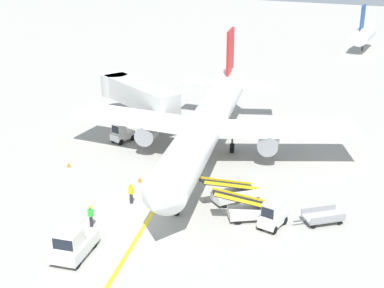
{
  "coord_description": "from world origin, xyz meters",
  "views": [
    {
      "loc": [
        18.93,
        -29.63,
        19.57
      ],
      "look_at": [
        -0.96,
        9.87,
        2.5
      ],
      "focal_mm": 49.63,
      "sensor_mm": 36.0,
      "label": 1
    }
  ],
  "objects": [
    {
      "name": "ground_crew_marshaller",
      "position": [
        -2.9,
        -2.59,
        0.91
      ],
      "size": [
        0.36,
        0.24,
        1.7
      ],
      "color": "#26262D",
      "rests_on": "ground"
    },
    {
      "name": "airliner",
      "position": [
        -1.09,
        13.4,
        3.42
      ],
      "size": [
        27.91,
        34.91,
        10.1
      ],
      "color": "white",
      "rests_on": "ground"
    },
    {
      "name": "baggage_cart_loaded",
      "position": [
        12.03,
        5.53,
        0.47
      ],
      "size": [
        3.35,
        3.1,
        0.94
      ],
      "color": "#A5A5A8",
      "rests_on": "ground"
    },
    {
      "name": "baggage_tug_by_cargo_door",
      "position": [
        -10.68,
        12.98,
        0.93
      ],
      "size": [
        1.77,
        2.62,
        2.1
      ],
      "color": "silver",
      "rests_on": "ground"
    },
    {
      "name": "jet_bridge",
      "position": [
        -12.77,
        18.79,
        3.54
      ],
      "size": [
        12.64,
        8.0,
        4.85
      ],
      "color": "beige",
      "rests_on": "ground"
    },
    {
      "name": "safety_cone_wingtip_left",
      "position": [
        -3.05,
        8.09,
        0.22
      ],
      "size": [
        0.36,
        0.36,
        0.44
      ],
      "primitive_type": "cone",
      "color": "orange",
      "rests_on": "ground"
    },
    {
      "name": "belt_loader_aft_hold",
      "position": [
        7.17,
        3.71,
        0.78
      ],
      "size": [
        4.86,
        3.79,
        2.59
      ],
      "color": "silver",
      "rests_on": "ground"
    },
    {
      "name": "taxi_line_yellow",
      "position": [
        -0.96,
        5.0,
        0.0
      ],
      "size": [
        19.83,
        77.65,
        0.01
      ],
      "primitive_type": "cube",
      "rotation": [
        0.0,
        0.0,
        0.25
      ],
      "color": "yellow",
      "rests_on": "ground"
    },
    {
      "name": "ground_plane",
      "position": [
        0.0,
        0.0,
        0.0
      ],
      "size": [
        300.0,
        300.0,
        0.0
      ],
      "primitive_type": "plane",
      "color": "#9E9B93"
    },
    {
      "name": "safety_cone_nose_left",
      "position": [
        -3.82,
        5.51,
        0.22
      ],
      "size": [
        0.36,
        0.36,
        0.44
      ],
      "primitive_type": "cone",
      "color": "orange",
      "rests_on": "ground"
    },
    {
      "name": "pushback_tug",
      "position": [
        -1.52,
        -6.38,
        0.99
      ],
      "size": [
        2.56,
        3.9,
        2.2
      ],
      "color": "silver",
      "rests_on": "ground"
    },
    {
      "name": "belt_loader_forward_hold",
      "position": [
        4.87,
        5.82,
        0.78
      ],
      "size": [
        3.98,
        4.76,
        2.59
      ],
      "color": "silver",
      "rests_on": "ground"
    },
    {
      "name": "distant_aircraft_far_left",
      "position": [
        2.81,
        73.71,
        3.22
      ],
      "size": [
        3.0,
        10.1,
        8.8
      ],
      "color": "silver",
      "rests_on": "ground"
    },
    {
      "name": "safety_cone_nose_right",
      "position": [
        -11.41,
        5.33,
        0.22
      ],
      "size": [
        0.36,
        0.36,
        0.44
      ],
      "primitive_type": "cone",
      "color": "orange",
      "rests_on": "ground"
    },
    {
      "name": "ground_crew_wing_walker",
      "position": [
        -2.29,
        1.81,
        0.91
      ],
      "size": [
        0.36,
        0.24,
        1.7
      ],
      "color": "#26262D",
      "rests_on": "ground"
    },
    {
      "name": "baggage_tug_near_wing",
      "position": [
        8.9,
        3.17,
        0.93
      ],
      "size": [
        1.64,
        2.56,
        2.1
      ],
      "color": "silver",
      "rests_on": "ground"
    }
  ]
}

